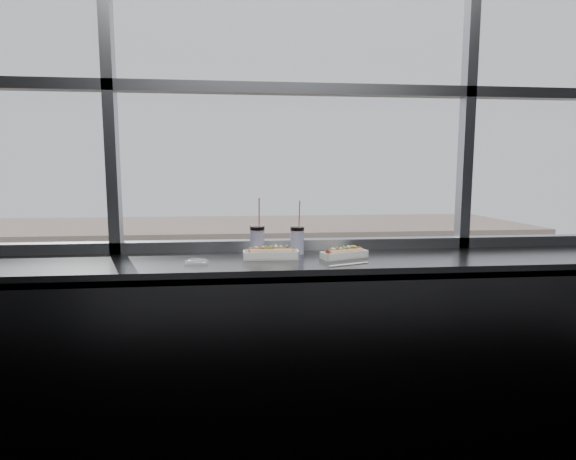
{
  "coord_description": "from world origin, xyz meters",
  "views": [
    {
      "loc": [
        -0.31,
        -1.04,
        1.54
      ],
      "look_at": [
        -0.07,
        1.23,
        1.25
      ],
      "focal_mm": 28.0,
      "sensor_mm": 36.0,
      "label": 1
    }
  ],
  "objects": [
    {
      "name": "wall_back_lower",
      "position": [
        0.0,
        1.5,
        0.55
      ],
      "size": [
        6.0,
        0.0,
        6.0
      ],
      "primitive_type": "plane",
      "rotation": [
        1.57,
        0.0,
        0.0
      ],
      "color": "black",
      "rests_on": "ground"
    },
    {
      "name": "window_glass",
      "position": [
        0.0,
        1.52,
        2.3
      ],
      "size": [
        6.0,
        0.0,
        6.0
      ],
      "primitive_type": "plane",
      "rotation": [
        1.57,
        0.0,
        0.0
      ],
      "color": "silver",
      "rests_on": "ground"
    },
    {
      "name": "window_mullions",
      "position": [
        0.0,
        1.5,
        2.3
      ],
      "size": [
        6.0,
        0.08,
        2.4
      ],
      "primitive_type": null,
      "color": "gray",
      "rests_on": "ground"
    },
    {
      "name": "counter",
      "position": [
        0.0,
        1.23,
        1.07
      ],
      "size": [
        6.0,
        0.55,
        0.06
      ],
      "primitive_type": "cube",
      "color": "slate",
      "rests_on": "ground"
    },
    {
      "name": "counter_fascia",
      "position": [
        0.0,
        0.97,
        0.55
      ],
      "size": [
        6.0,
        0.04,
        1.04
      ],
      "primitive_type": "cube",
      "color": "slate",
      "rests_on": "ground"
    },
    {
      "name": "hotdog_tray_left",
      "position": [
        -0.16,
        1.24,
        1.13
      ],
      "size": [
        0.29,
        0.1,
        0.07
      ],
      "rotation": [
        0.0,
        0.0,
        -0.03
      ],
      "color": "white",
      "rests_on": "counter"
    },
    {
      "name": "hotdog_tray_right",
      "position": [
        0.22,
        1.22,
        1.13
      ],
      "size": [
        0.26,
        0.16,
        0.06
      ],
      "rotation": [
        0.0,
        0.0,
        0.35
      ],
      "color": "white",
      "rests_on": "counter"
    },
    {
      "name": "soda_cup_left",
      "position": [
        -0.23,
        1.35,
        1.19
      ],
      "size": [
        0.08,
        0.08,
        0.31
      ],
      "color": "white",
      "rests_on": "counter"
    },
    {
      "name": "soda_cup_right",
      "position": [
        -0.01,
        1.36,
        1.19
      ],
      "size": [
        0.08,
        0.08,
        0.29
      ],
      "color": "white",
      "rests_on": "counter"
    },
    {
      "name": "loose_straw",
      "position": [
        0.2,
        1.04,
        1.1
      ],
      "size": [
        0.21,
        0.08,
        0.01
      ],
      "primitive_type": "cylinder",
      "rotation": [
        0.0,
        1.57,
        0.34
      ],
      "color": "white",
      "rests_on": "counter"
    },
    {
      "name": "wrapper",
      "position": [
        -0.53,
        1.14,
        1.11
      ],
      "size": [
        0.11,
        0.08,
        0.03
      ],
      "primitive_type": "ellipsoid",
      "color": "silver",
      "rests_on": "counter"
    },
    {
      "name": "plaza_ground",
      "position": [
        0.0,
        45.0,
        -11.0
      ],
      "size": [
        120.0,
        120.0,
        0.0
      ],
      "primitive_type": "plane",
      "color": "#A69E8C",
      "rests_on": "ground"
    },
    {
      "name": "street_asphalt",
      "position": [
        0.0,
        21.5,
        -10.97
      ],
      "size": [
        80.0,
        10.0,
        0.06
      ],
      "primitive_type": "cube",
      "color": "black",
      "rests_on": "plaza_ground"
    },
    {
      "name": "far_sidewalk",
      "position": [
        0.0,
        29.5,
        -10.98
      ],
      "size": [
        80.0,
        6.0,
        0.04
      ],
      "primitive_type": "cube",
      "color": "#A69E8C",
      "rests_on": "plaza_ground"
    },
    {
      "name": "far_building",
      "position": [
        0.0,
        39.5,
        -7.0
      ],
      "size": [
        50.0,
        14.0,
        8.0
      ],
      "primitive_type": "cube",
      "color": "gray",
      "rests_on": "plaza_ground"
    },
    {
      "name": "car_near_e",
      "position": [
        12.33,
        17.5,
        -10.01
      ],
      "size": [
        2.96,
        5.81,
        1.86
      ],
      "primitive_type": "imported",
      "rotation": [
        0.0,
        0.0,
        1.69
      ],
      "color": "navy",
      "rests_on": "street_asphalt"
    },
    {
      "name": "car_near_b",
      "position": [
        -7.19,
        17.5,
        -9.86
      ],
      "size": [
        2.71,
        6.48,
        2.16
      ],
      "primitive_type": "imported",
      "rotation": [
        0.0,
        0.0,
        1.57
      ],
      "color": "black",
      "rests_on": "street_asphalt"
    },
    {
      "name": "car_far_c",
      "position": [
        10.55,
        25.5,
        -9.96
      ],
      "size": [
        3.09,
        6.14,
        1.97
      ],
      "primitive_type": "imported",
      "rotation": [
        0.0,
        0.0,
        1.46
      ],
      "color": "white",
      "rests_on": "street_asphalt"
    },
    {
      "name": "car_far_a",
      "position": [
        -9.08,
        25.5,
        -9.88
      ],
      "size": [
        3.43,
        6.62,
        2.11
      ],
      "primitive_type": "imported",
      "rotation": [
        0.0,
        0.0,
        1.7
      ],
      "color": "black",
      "rests_on": "street_asphalt"
    },
    {
      "name": "car_near_d",
      "position": [
        8.18,
        17.5,
        -9.79
      ],
      "size": [
        3.08,
        6.98,
        2.3
      ],
      "primitive_type": "imported",
      "rotation": [
        0.0,
        0.0,
        1.54
      ],
      "color": "white",
      "rests_on": "street_asphalt"
    },
    {
      "name": "car_far_b",
      "position": [
        0.55,
        25.5,
        -9.96
      ],
      "size": [
        3.09,
        6.11,
        1.96
      ],
      "primitive_type": "imported",
      "rotation": [
        0.0,
        0.0,
        1.46
      ],
      "color": "maroon",
      "rests_on": "street_asphalt"
    },
    {
      "name": "car_near_c",
      "position": [
        1.58,
        17.5,
        -9.88
      ],
      "size": [
        3.27,
        6.6,
        2.12
      ],
      "primitive_type": "imported",
      "rotation": [
        0.0,
        0.0,
        1.67
      ],
      "color": "#AE1300",
      "rests_on": "street_asphalt"
    },
    {
      "name": "pedestrian_a",
      "position": [
        -6.44,
        29.05,
        -9.99
      ],
      "size": [
        0.64,
        0.86,
        1.93
      ],
      "primitive_type": "imported",
      "rotation": [
        0.0,
        0.0,
        4.71
      ],
      "color": "#66605B",
      "rests_on": "far_sidewalk"
    },
    {
      "name": "pedestrian_c",
      "position": [
        3.17,
        30.09,
        -9.89
      ],
      "size": [
        0.95,
        0.71,
        2.14
      ],
      "primitive_type": "imported",
      "rotation": [
        0.0,
        0.0,
        3.14
      ],
      "color": "#66605B",
      "rests_on": "far_sidewalk"
    },
    {
      "name": "pedestrian_d",
      "position": [
        7.98,
        30.26,
        -9.95
      ],
      "size": [
        0.9,
        0.67,
        2.02
      ],
      "primitive_type": "imported",
      "rotation": [
        0.0,
        0.0,
        3.14
      ],
      "color": "#66605B",
      "rests_on": "far_sidewalk"
    },
    {
      "name": "pedestrian_b",
      "position": [
        -1.43,
        28.69,
        -10.02
      ],
      "size": [
        0.83,
        0.62,
        1.87
      ],
      "primitive_type": "imported",
      "rotation": [
        0.0,
        0.0,
        3.14
      ],
      "color": "#66605B",
      "rests_on": "far_sidewalk"
    },
    {
      "name": "tree_left",
      "position": [
        -8.68,
        29.5,
        -7.6
      ],
      "size": [
        3.21,
        3.21,
        5.02
      ],
      "color": "#47382B",
      "rests_on": "far_sidewalk"
    },
    {
      "name": "tree_center",
      "position": [
        1.35,
        29.5,
        -7.4
      ],
      "size": [
        3.4,
        3.4,
        5.31
      ],
      "color": "#47382B",
      "rests_on": "far_sidewalk"
    },
    {
      "name": "tree_right",
      "position": [
        11.52,
        29.5,
        -7.41
      ],
      "size": [
        3.38,
        3.38,
        5.29
      ],
      "color": "#47382B",
      "rests_on": "far_sidewalk"
    }
  ]
}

